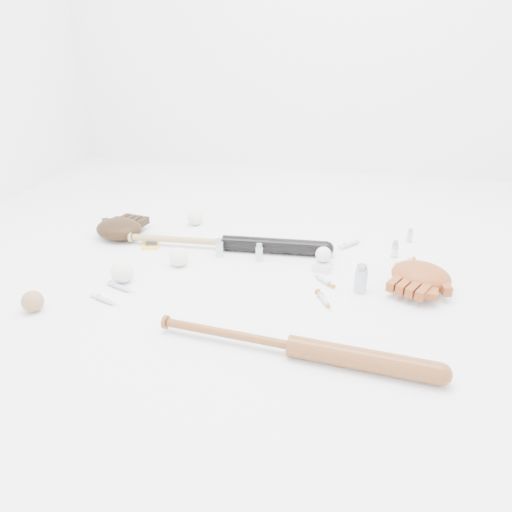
% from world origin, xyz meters
% --- Properties ---
extents(bat_dark, '(0.88, 0.12, 0.06)m').
position_xyz_m(bat_dark, '(-0.19, 0.21, 0.03)').
color(bat_dark, black).
rests_on(bat_dark, ground).
extents(bat_wood, '(0.86, 0.15, 0.06)m').
position_xyz_m(bat_wood, '(0.18, -0.45, 0.03)').
color(bat_wood, brown).
rests_on(bat_wood, ground).
extents(glove_dark, '(0.28, 0.28, 0.09)m').
position_xyz_m(glove_dark, '(-0.68, 0.23, 0.04)').
color(glove_dark, black).
rests_on(glove_dark, ground).
extents(glove_tan, '(0.34, 0.34, 0.09)m').
position_xyz_m(glove_tan, '(0.58, 0.04, 0.05)').
color(glove_tan, brown).
rests_on(glove_tan, ground).
extents(trading_card, '(0.10, 0.12, 0.01)m').
position_xyz_m(trading_card, '(-0.52, 0.19, 0.00)').
color(trading_card, gold).
rests_on(trading_card, ground).
extents(pedestal, '(0.08, 0.08, 0.04)m').
position_xyz_m(pedestal, '(0.22, 0.11, 0.02)').
color(pedestal, white).
rests_on(pedestal, ground).
extents(baseball_on_pedestal, '(0.06, 0.06, 0.06)m').
position_xyz_m(baseball_on_pedestal, '(0.22, 0.11, 0.07)').
color(baseball_on_pedestal, white).
rests_on(baseball_on_pedestal, pedestal).
extents(baseball_left, '(0.07, 0.07, 0.07)m').
position_xyz_m(baseball_left, '(-0.33, 0.03, 0.04)').
color(baseball_left, white).
rests_on(baseball_left, ground).
extents(baseball_upper, '(0.07, 0.07, 0.07)m').
position_xyz_m(baseball_upper, '(-0.40, 0.45, 0.04)').
color(baseball_upper, white).
rests_on(baseball_upper, ground).
extents(baseball_mid, '(0.08, 0.08, 0.08)m').
position_xyz_m(baseball_mid, '(-0.48, -0.14, 0.04)').
color(baseball_mid, white).
rests_on(baseball_mid, ground).
extents(baseball_aged, '(0.07, 0.07, 0.07)m').
position_xyz_m(baseball_aged, '(-0.68, -0.39, 0.04)').
color(baseball_aged, '#966F48').
rests_on(baseball_aged, ground).
extents(syringe_0, '(0.15, 0.07, 0.02)m').
position_xyz_m(syringe_0, '(-0.47, -0.20, 0.01)').
color(syringe_0, '#ADBCC6').
rests_on(syringe_0, ground).
extents(syringe_1, '(0.11, 0.11, 0.02)m').
position_xyz_m(syringe_1, '(0.24, 0.01, 0.01)').
color(syringe_1, '#ADBCC6').
rests_on(syringe_1, ground).
extents(syringe_2, '(0.13, 0.14, 0.02)m').
position_xyz_m(syringe_2, '(0.32, 0.36, 0.01)').
color(syringe_2, '#ADBCC6').
rests_on(syringe_2, ground).
extents(syringe_3, '(0.09, 0.14, 0.02)m').
position_xyz_m(syringe_3, '(0.25, -0.13, 0.01)').
color(syringe_3, '#ADBCC6').
rests_on(syringe_3, ground).
extents(syringe_4, '(0.12, 0.11, 0.02)m').
position_xyz_m(syringe_4, '(0.53, 0.22, 0.01)').
color(syringe_4, '#ADBCC6').
rests_on(syringe_4, ground).
extents(syringe_5, '(0.15, 0.08, 0.02)m').
position_xyz_m(syringe_5, '(-0.48, -0.29, 0.01)').
color(syringe_5, '#ADBCC6').
rests_on(syringe_5, ground).
extents(vial_0, '(0.03, 0.03, 0.07)m').
position_xyz_m(vial_0, '(0.50, 0.28, 0.04)').
color(vial_0, '#ADB7BE').
rests_on(vial_0, ground).
extents(vial_1, '(0.02, 0.02, 0.06)m').
position_xyz_m(vial_1, '(0.57, 0.45, 0.03)').
color(vial_1, '#ADB7BE').
rests_on(vial_1, ground).
extents(vial_2, '(0.03, 0.03, 0.08)m').
position_xyz_m(vial_2, '(-0.20, 0.14, 0.04)').
color(vial_2, '#ADB7BE').
rests_on(vial_2, ground).
extents(vial_3, '(0.04, 0.04, 0.10)m').
position_xyz_m(vial_3, '(0.37, -0.03, 0.05)').
color(vial_3, '#ADB7BE').
rests_on(vial_3, ground).
extents(vial_4, '(0.03, 0.03, 0.07)m').
position_xyz_m(vial_4, '(-0.03, 0.13, 0.04)').
color(vial_4, '#ADB7BE').
rests_on(vial_4, ground).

